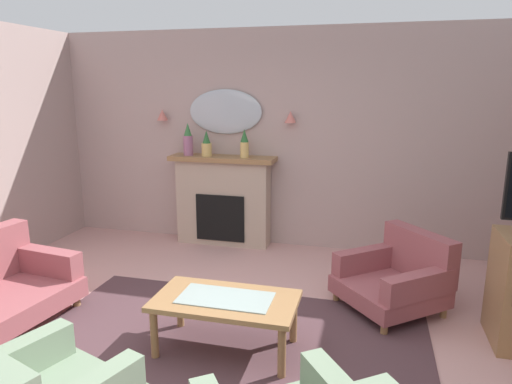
% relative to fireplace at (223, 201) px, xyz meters
% --- Properties ---
extents(floor, '(7.01, 6.84, 0.10)m').
position_rel_fireplace_xyz_m(floor, '(0.79, -2.75, -0.62)').
color(floor, '#C6938E').
rests_on(floor, ground).
extents(wall_back, '(7.01, 0.10, 2.73)m').
position_rel_fireplace_xyz_m(wall_back, '(0.79, 0.22, 0.79)').
color(wall_back, '#B29993').
rests_on(wall_back, ground).
extents(patterned_rug, '(3.20, 2.40, 0.01)m').
position_rel_fireplace_xyz_m(patterned_rug, '(0.79, -2.55, -0.56)').
color(patterned_rug, '#4C3338').
rests_on(patterned_rug, ground).
extents(fireplace, '(1.36, 0.36, 1.16)m').
position_rel_fireplace_xyz_m(fireplace, '(0.00, 0.00, 0.00)').
color(fireplace, tan).
rests_on(fireplace, ground).
extents(mantel_vase_centre, '(0.12, 0.12, 0.41)m').
position_rel_fireplace_xyz_m(mantel_vase_centre, '(-0.45, -0.03, 0.78)').
color(mantel_vase_centre, '#9E6084').
rests_on(mantel_vase_centre, fireplace).
extents(mantel_vase_right, '(0.13, 0.13, 0.32)m').
position_rel_fireplace_xyz_m(mantel_vase_right, '(-0.20, -0.03, 0.73)').
color(mantel_vase_right, tan).
rests_on(mantel_vase_right, fireplace).
extents(mantel_vase_left, '(0.11, 0.11, 0.35)m').
position_rel_fireplace_xyz_m(mantel_vase_left, '(0.30, -0.03, 0.76)').
color(mantel_vase_left, tan).
rests_on(mantel_vase_left, fireplace).
extents(wall_mirror, '(0.96, 0.06, 0.56)m').
position_rel_fireplace_xyz_m(wall_mirror, '(-0.00, 0.14, 1.14)').
color(wall_mirror, '#B2BCC6').
extents(wall_sconce_left, '(0.14, 0.14, 0.14)m').
position_rel_fireplace_xyz_m(wall_sconce_left, '(-0.85, 0.09, 1.09)').
color(wall_sconce_left, '#D17066').
extents(wall_sconce_right, '(0.14, 0.14, 0.14)m').
position_rel_fireplace_xyz_m(wall_sconce_right, '(0.85, 0.09, 1.09)').
color(wall_sconce_right, '#D17066').
extents(coffee_table, '(1.10, 0.60, 0.45)m').
position_rel_fireplace_xyz_m(coffee_table, '(0.81, -2.40, -0.19)').
color(coffee_table, olive).
rests_on(coffee_table, ground).
extents(armchair_near_fireplace, '(1.14, 1.14, 0.71)m').
position_rel_fireplace_xyz_m(armchair_near_fireplace, '(2.13, -1.31, -0.27)').
color(armchair_near_fireplace, '#934C51').
rests_on(armchair_near_fireplace, ground).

